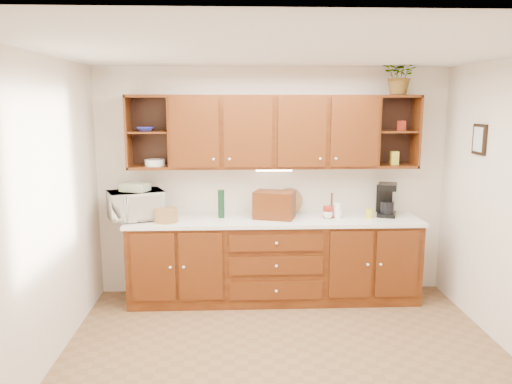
{
  "coord_description": "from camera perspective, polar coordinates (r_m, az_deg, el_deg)",
  "views": [
    {
      "loc": [
        -0.44,
        -3.92,
        2.21
      ],
      "look_at": [
        -0.22,
        1.15,
        1.29
      ],
      "focal_mm": 35.0,
      "sensor_mm": 36.0,
      "label": 1
    }
  ],
  "objects": [
    {
      "name": "countertop",
      "position": [
        5.53,
        2.1,
        -3.27
      ],
      "size": [
        3.24,
        0.64,
        0.04
      ],
      "primitive_type": "cube",
      "color": "white",
      "rests_on": "base_cabinets"
    },
    {
      "name": "plate_stack",
      "position": [
        5.61,
        -11.48,
        3.31
      ],
      "size": [
        0.26,
        0.26,
        0.07
      ],
      "primitive_type": "cylinder",
      "rotation": [
        0.0,
        0.0,
        -0.18
      ],
      "color": "white",
      "rests_on": "upper_cabinets"
    },
    {
      "name": "ceiling",
      "position": [
        3.97,
        3.99,
        15.84
      ],
      "size": [
        4.0,
        4.0,
        0.0
      ],
      "primitive_type": "plane",
      "rotation": [
        3.14,
        0.0,
        0.0
      ],
      "color": "white",
      "rests_on": "back_wall"
    },
    {
      "name": "wine_bottle",
      "position": [
        5.56,
        -4.0,
        -1.35
      ],
      "size": [
        0.09,
        0.09,
        0.31
      ],
      "primitive_type": "cylinder",
      "rotation": [
        0.0,
        0.0,
        0.25
      ],
      "color": "black",
      "rests_on": "countertop"
    },
    {
      "name": "mug_tree",
      "position": [
        5.65,
        8.61,
        -2.44
      ],
      "size": [
        0.24,
        0.25,
        0.28
      ],
      "rotation": [
        0.0,
        0.0,
        -0.2
      ],
      "color": "#391406",
      "rests_on": "countertop"
    },
    {
      "name": "floor",
      "position": [
        4.52,
        3.56,
        -19.04
      ],
      "size": [
        4.0,
        4.0,
        0.0
      ],
      "primitive_type": "plane",
      "color": "brown",
      "rests_on": "ground"
    },
    {
      "name": "upper_cabinets",
      "position": [
        5.54,
        2.15,
        6.93
      ],
      "size": [
        3.2,
        0.33,
        0.8
      ],
      "color": "#391406",
      "rests_on": "back_wall"
    },
    {
      "name": "bowl_stack",
      "position": [
        5.56,
        -12.51,
        7.02
      ],
      "size": [
        0.2,
        0.2,
        0.05
      ],
      "primitive_type": "imported",
      "rotation": [
        0.0,
        0.0,
        0.07
      ],
      "color": "navy",
      "rests_on": "upper_cabinets"
    },
    {
      "name": "back_wall",
      "position": [
        5.76,
        1.88,
        1.12
      ],
      "size": [
        4.0,
        0.0,
        4.0
      ],
      "primitive_type": "plane",
      "rotation": [
        1.57,
        0.0,
        0.0
      ],
      "color": "#EEDFC8",
      "rests_on": "floor"
    },
    {
      "name": "wicker_basket",
      "position": [
        5.46,
        -10.24,
        -2.62
      ],
      "size": [
        0.33,
        0.33,
        0.15
      ],
      "primitive_type": "cylinder",
      "rotation": [
        0.0,
        0.0,
        -0.39
      ],
      "color": "olive",
      "rests_on": "countertop"
    },
    {
      "name": "canister_white",
      "position": [
        5.63,
        9.3,
        -2.08
      ],
      "size": [
        0.09,
        0.09,
        0.17
      ],
      "primitive_type": "cylinder",
      "rotation": [
        0.0,
        0.0,
        0.06
      ],
      "color": "white",
      "rests_on": "countertop"
    },
    {
      "name": "potted_plant",
      "position": [
        5.74,
        16.22,
        12.69
      ],
      "size": [
        0.47,
        0.45,
        0.41
      ],
      "primitive_type": "imported",
      "rotation": [
        0.0,
        0.0,
        -0.42
      ],
      "color": "#999999",
      "rests_on": "upper_cabinets"
    },
    {
      "name": "coffee_maker",
      "position": [
        5.84,
        14.67,
        -0.9
      ],
      "size": [
        0.27,
        0.31,
        0.37
      ],
      "rotation": [
        0.0,
        0.0,
        -0.34
      ],
      "color": "black",
      "rests_on": "countertop"
    },
    {
      "name": "bread_box",
      "position": [
        5.52,
        2.1,
        -1.48
      ],
      "size": [
        0.5,
        0.39,
        0.3
      ],
      "primitive_type": "cube",
      "rotation": [
        0.0,
        0.0,
        -0.31
      ],
      "color": "#391406",
      "rests_on": "countertop"
    },
    {
      "name": "left_wall",
      "position": [
        4.32,
        -23.68,
        -2.81
      ],
      "size": [
        0.0,
        3.5,
        3.5
      ],
      "primitive_type": "plane",
      "rotation": [
        1.57,
        0.0,
        1.57
      ],
      "color": "#EEDFC8",
      "rests_on": "floor"
    },
    {
      "name": "base_cabinets",
      "position": [
        5.67,
        2.07,
        -7.87
      ],
      "size": [
        3.2,
        0.6,
        0.9
      ],
      "primitive_type": "cube",
      "color": "#391406",
      "rests_on": "floor"
    },
    {
      "name": "pantry_box_yellow",
      "position": [
        5.82,
        15.55,
        3.77
      ],
      "size": [
        0.08,
        0.07,
        0.15
      ],
      "primitive_type": "cube",
      "rotation": [
        0.0,
        0.0,
        -0.01
      ],
      "color": "gold",
      "rests_on": "upper_cabinets"
    },
    {
      "name": "canister_red",
      "position": [
        5.63,
        8.26,
        -2.25
      ],
      "size": [
        0.13,
        0.13,
        0.13
      ],
      "primitive_type": "cylinder",
      "rotation": [
        0.0,
        0.0,
        -0.15
      ],
      "color": "#A32917",
      "rests_on": "countertop"
    },
    {
      "name": "pantry_box_red",
      "position": [
        5.78,
        16.3,
        7.28
      ],
      "size": [
        0.09,
        0.08,
        0.11
      ],
      "primitive_type": "cube",
      "rotation": [
        0.0,
        0.0,
        0.36
      ],
      "color": "#A32917",
      "rests_on": "upper_cabinets"
    },
    {
      "name": "undercabinet_light",
      "position": [
        5.53,
        2.06,
        2.51
      ],
      "size": [
        0.4,
        0.05,
        0.02
      ],
      "primitive_type": "cube",
      "color": "white",
      "rests_on": "upper_cabinets"
    },
    {
      "name": "framed_picture",
      "position": [
        5.41,
        24.18,
        5.51
      ],
      "size": [
        0.03,
        0.24,
        0.3
      ],
      "primitive_type": "cube",
      "color": "black",
      "rests_on": "right_wall"
    },
    {
      "name": "woven_tray",
      "position": [
        5.78,
        3.82,
        -2.42
      ],
      "size": [
        0.31,
        0.09,
        0.3
      ],
      "primitive_type": "cylinder",
      "rotation": [
        1.36,
        0.0,
        0.02
      ],
      "color": "olive",
      "rests_on": "countertop"
    },
    {
      "name": "towel_stack",
      "position": [
        5.58,
        -13.65,
        0.54
      ],
      "size": [
        0.33,
        0.28,
        0.08
      ],
      "primitive_type": "cube",
      "rotation": [
        0.0,
        0.0,
        -0.33
      ],
      "color": "#E8E66D",
      "rests_on": "microwave"
    },
    {
      "name": "canister_yellow",
      "position": [
        5.7,
        12.85,
        -2.4
      ],
      "size": [
        0.09,
        0.09,
        0.1
      ],
      "primitive_type": "cylinder",
      "rotation": [
        0.0,
        0.0,
        -0.01
      ],
      "color": "gold",
      "rests_on": "countertop"
    },
    {
      "name": "microwave",
      "position": [
        5.62,
        -13.57,
        -1.48
      ],
      "size": [
        0.68,
        0.58,
        0.32
      ],
      "primitive_type": "imported",
      "rotation": [
        0.0,
        0.0,
        0.39
      ],
      "color": "silver",
      "rests_on": "countertop"
    }
  ]
}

